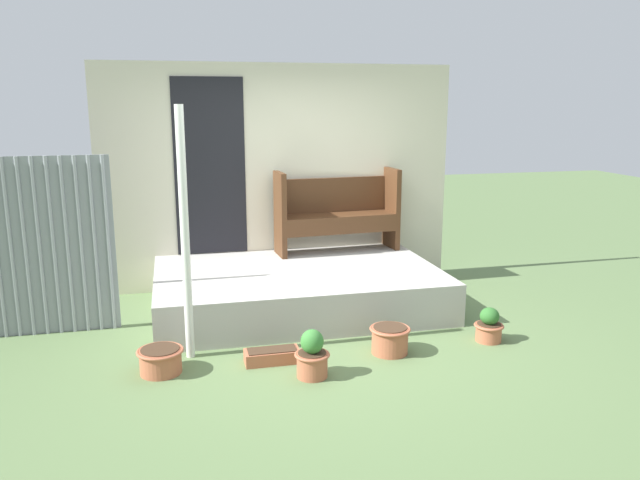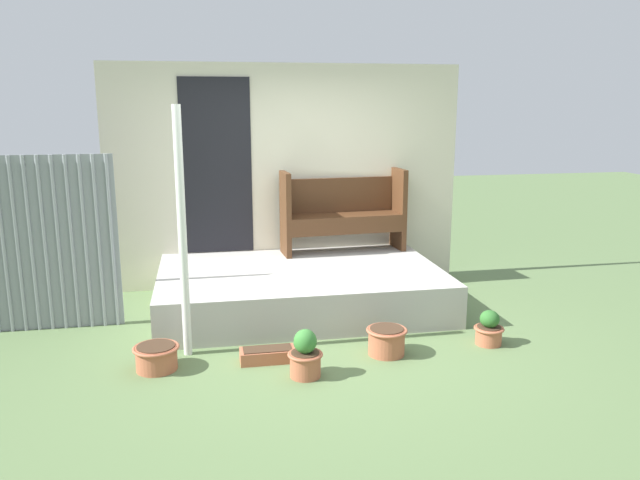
{
  "view_description": "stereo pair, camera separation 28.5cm",
  "coord_description": "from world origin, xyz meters",
  "px_view_note": "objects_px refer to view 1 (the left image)",
  "views": [
    {
      "loc": [
        -1.26,
        -5.3,
        2.18
      ],
      "look_at": [
        0.1,
        0.33,
        0.88
      ],
      "focal_mm": 35.0,
      "sensor_mm": 36.0,
      "label": 1
    },
    {
      "loc": [
        -0.98,
        -5.36,
        2.18
      ],
      "look_at": [
        0.1,
        0.33,
        0.88
      ],
      "focal_mm": 35.0,
      "sensor_mm": 36.0,
      "label": 2
    }
  ],
  "objects_px": {
    "flower_pot_left": "(161,359)",
    "flower_pot_right": "(390,339)",
    "flower_pot_middle": "(312,356)",
    "support_post": "(185,236)",
    "planter_box_rect": "(272,356)",
    "flower_pot_far_right": "(489,327)",
    "bench": "(337,210)"
  },
  "relations": [
    {
      "from": "planter_box_rect",
      "to": "flower_pot_right",
      "type": "bearing_deg",
      "value": -2.15
    },
    {
      "from": "bench",
      "to": "planter_box_rect",
      "type": "distance_m",
      "value": 2.51
    },
    {
      "from": "flower_pot_middle",
      "to": "planter_box_rect",
      "type": "height_order",
      "value": "flower_pot_middle"
    },
    {
      "from": "bench",
      "to": "flower_pot_far_right",
      "type": "distance_m",
      "value": 2.39
    },
    {
      "from": "flower_pot_far_right",
      "to": "planter_box_rect",
      "type": "xyz_separation_m",
      "value": [
        -2.03,
        -0.01,
        -0.08
      ]
    },
    {
      "from": "flower_pot_right",
      "to": "flower_pot_far_right",
      "type": "distance_m",
      "value": 0.99
    },
    {
      "from": "flower_pot_right",
      "to": "flower_pot_far_right",
      "type": "height_order",
      "value": "flower_pot_far_right"
    },
    {
      "from": "support_post",
      "to": "flower_pot_right",
      "type": "bearing_deg",
      "value": -10.85
    },
    {
      "from": "flower_pot_left",
      "to": "planter_box_rect",
      "type": "xyz_separation_m",
      "value": [
        0.92,
        -0.01,
        -0.06
      ]
    },
    {
      "from": "flower_pot_middle",
      "to": "planter_box_rect",
      "type": "xyz_separation_m",
      "value": [
        -0.27,
        0.35,
        -0.12
      ]
    },
    {
      "from": "support_post",
      "to": "flower_pot_left",
      "type": "relative_size",
      "value": 5.65
    },
    {
      "from": "flower_pot_middle",
      "to": "flower_pot_right",
      "type": "distance_m",
      "value": 0.84
    },
    {
      "from": "support_post",
      "to": "bench",
      "type": "distance_m",
      "value": 2.54
    },
    {
      "from": "flower_pot_right",
      "to": "flower_pot_left",
      "type": "bearing_deg",
      "value": 178.61
    },
    {
      "from": "support_post",
      "to": "flower_pot_far_right",
      "type": "bearing_deg",
      "value": -5.9
    },
    {
      "from": "flower_pot_far_right",
      "to": "planter_box_rect",
      "type": "bearing_deg",
      "value": -179.71
    },
    {
      "from": "flower_pot_left",
      "to": "flower_pot_right",
      "type": "bearing_deg",
      "value": -1.39
    },
    {
      "from": "flower_pot_left",
      "to": "flower_pot_far_right",
      "type": "bearing_deg",
      "value": 0.04
    },
    {
      "from": "flower_pot_right",
      "to": "planter_box_rect",
      "type": "distance_m",
      "value": 1.05
    },
    {
      "from": "flower_pot_middle",
      "to": "flower_pot_far_right",
      "type": "xyz_separation_m",
      "value": [
        1.76,
        0.36,
        -0.03
      ]
    },
    {
      "from": "flower_pot_left",
      "to": "flower_pot_right",
      "type": "xyz_separation_m",
      "value": [
        1.96,
        -0.05,
        0.02
      ]
    },
    {
      "from": "support_post",
      "to": "planter_box_rect",
      "type": "xyz_separation_m",
      "value": [
        0.67,
        -0.29,
        -1.02
      ]
    },
    {
      "from": "flower_pot_middle",
      "to": "flower_pot_right",
      "type": "bearing_deg",
      "value": 22.07
    },
    {
      "from": "flower_pot_left",
      "to": "flower_pot_middle",
      "type": "height_order",
      "value": "flower_pot_middle"
    },
    {
      "from": "support_post",
      "to": "bench",
      "type": "xyz_separation_m",
      "value": [
        1.79,
        1.79,
        -0.15
      ]
    },
    {
      "from": "support_post",
      "to": "flower_pot_far_right",
      "type": "distance_m",
      "value": 2.87
    },
    {
      "from": "support_post",
      "to": "bench",
      "type": "relative_size",
      "value": 1.47
    },
    {
      "from": "flower_pot_left",
      "to": "flower_pot_middle",
      "type": "bearing_deg",
      "value": -16.91
    },
    {
      "from": "flower_pot_right",
      "to": "support_post",
      "type": "bearing_deg",
      "value": 169.15
    },
    {
      "from": "support_post",
      "to": "flower_pot_middle",
      "type": "distance_m",
      "value": 1.45
    },
    {
      "from": "flower_pot_middle",
      "to": "flower_pot_left",
      "type": "bearing_deg",
      "value": 163.09
    },
    {
      "from": "bench",
      "to": "flower_pot_far_right",
      "type": "height_order",
      "value": "bench"
    }
  ]
}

